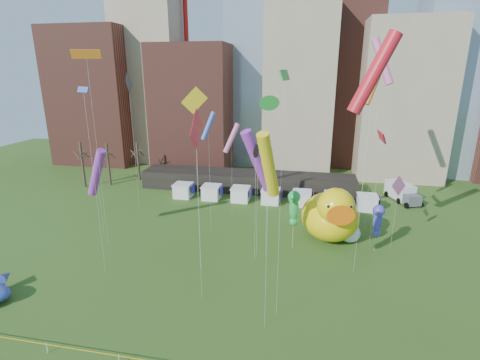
% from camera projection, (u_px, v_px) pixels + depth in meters
% --- Properties ---
extents(skyline, '(101.00, 23.00, 68.00)m').
position_uv_depth(skyline, '(293.00, 67.00, 76.10)').
color(skyline, brown).
rests_on(skyline, ground).
extents(pavilion, '(38.00, 6.00, 3.20)m').
position_uv_depth(pavilion, '(247.00, 181.00, 65.14)').
color(pavilion, black).
rests_on(pavilion, ground).
extents(vendor_tents, '(33.24, 2.80, 2.40)m').
position_uv_depth(vendor_tents, '(271.00, 197.00, 58.72)').
color(vendor_tents, white).
rests_on(vendor_tents, ground).
extents(bare_trees, '(8.44, 6.44, 8.50)m').
position_uv_depth(bare_trees, '(109.00, 163.00, 67.95)').
color(bare_trees, '#382B21').
rests_on(bare_trees, ground).
extents(big_duck, '(8.50, 10.44, 7.59)m').
position_uv_depth(big_duck, '(331.00, 214.00, 45.21)').
color(big_duck, yellow).
rests_on(big_duck, ground).
extents(small_duck, '(3.44, 3.95, 2.78)m').
position_uv_depth(small_duck, '(349.00, 232.00, 45.32)').
color(small_duck, white).
rests_on(small_duck, ground).
extents(seahorse_green, '(1.83, 2.10, 7.38)m').
position_uv_depth(seahorse_green, '(294.00, 205.00, 42.47)').
color(seahorse_green, silver).
rests_on(seahorse_green, ground).
extents(seahorse_purple, '(1.59, 1.87, 5.88)m').
position_uv_depth(seahorse_purple, '(378.00, 218.00, 42.22)').
color(seahorse_purple, silver).
rests_on(seahorse_purple, ground).
extents(box_truck, '(4.79, 7.28, 2.91)m').
position_uv_depth(box_truck, '(402.00, 192.00, 59.74)').
color(box_truck, silver).
rests_on(box_truck, ground).
extents(kite_0, '(4.59, 2.35, 24.28)m').
position_uv_depth(kite_0, '(374.00, 73.00, 32.73)').
color(kite_0, silver).
rests_on(kite_0, ground).
extents(kite_1, '(1.92, 1.76, 9.34)m').
position_uv_depth(kite_1, '(399.00, 186.00, 41.63)').
color(kite_1, silver).
rests_on(kite_1, ground).
extents(kite_2, '(2.21, 2.34, 20.71)m').
position_uv_depth(kite_2, '(129.00, 85.00, 52.11)').
color(kite_2, silver).
rests_on(kite_2, ground).
extents(kite_3, '(1.43, 0.97, 18.34)m').
position_uv_depth(kite_3, '(269.00, 104.00, 37.25)').
color(kite_3, silver).
rests_on(kite_3, ground).
extents(kite_4, '(1.78, 3.28, 16.80)m').
position_uv_depth(kite_4, '(268.00, 166.00, 26.37)').
color(kite_4, silver).
rests_on(kite_4, ground).
extents(kite_5, '(1.97, 1.78, 16.08)m').
position_uv_depth(kite_5, '(208.00, 126.00, 43.84)').
color(kite_5, silver).
rests_on(kite_5, ground).
extents(kite_6, '(1.85, 1.73, 20.35)m').
position_uv_depth(kite_6, '(373.00, 90.00, 40.47)').
color(kite_6, silver).
rests_on(kite_6, ground).
extents(kite_7, '(3.99, 3.80, 15.01)m').
position_uv_depth(kite_7, '(258.00, 161.00, 39.04)').
color(kite_7, silver).
rests_on(kite_7, ground).
extents(kite_8, '(0.57, 3.68, 14.05)m').
position_uv_depth(kite_8, '(381.00, 137.00, 41.54)').
color(kite_8, silver).
rests_on(kite_8, ground).
extents(kite_9, '(2.64, 1.81, 13.67)m').
position_uv_depth(kite_9, '(232.00, 138.00, 51.84)').
color(kite_9, silver).
rests_on(kite_9, ground).
extents(kite_10, '(0.44, 1.40, 13.44)m').
position_uv_depth(kite_10, '(256.00, 152.00, 37.57)').
color(kite_10, silver).
rests_on(kite_10, ground).
extents(kite_11, '(0.69, 2.50, 20.84)m').
position_uv_depth(kite_11, '(284.00, 78.00, 26.29)').
color(kite_11, silver).
rests_on(kite_11, ground).
extents(kite_12, '(2.33, 1.16, 19.36)m').
position_uv_depth(kite_12, '(195.00, 105.00, 34.32)').
color(kite_12, silver).
rests_on(kite_12, ground).
extents(kite_13, '(1.67, 1.03, 19.36)m').
position_uv_depth(kite_13, '(84.00, 94.00, 33.27)').
color(kite_13, silver).
rests_on(kite_13, ground).
extents(kite_14, '(3.01, 1.52, 22.94)m').
position_uv_depth(kite_14, '(86.00, 56.00, 38.75)').
color(kite_14, silver).
rests_on(kite_14, ground).
extents(kite_15, '(3.90, 2.31, 11.87)m').
position_uv_depth(kite_15, '(97.00, 173.00, 44.65)').
color(kite_15, silver).
rests_on(kite_15, ground).
extents(kite_16, '(0.13, 3.49, 17.86)m').
position_uv_depth(kite_16, '(196.00, 132.00, 29.81)').
color(kite_16, silver).
rests_on(kite_16, ground).
extents(kite_17, '(3.39, 2.69, 24.75)m').
position_uv_depth(kite_17, '(382.00, 62.00, 44.92)').
color(kite_17, silver).
rests_on(kite_17, ground).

